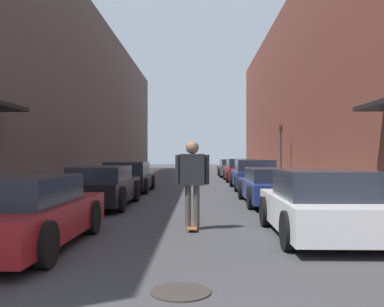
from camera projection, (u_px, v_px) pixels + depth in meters
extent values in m
plane|color=#38383A|center=(194.00, 188.00, 20.50)|extent=(102.51, 102.51, 0.00)
cube|color=#A3A099|center=(115.00, 181.00, 25.24)|extent=(1.80, 46.59, 0.12)
cube|color=#A3A099|center=(275.00, 181.00, 25.08)|extent=(1.80, 46.59, 0.12)
cube|color=#564C47|center=(67.00, 97.00, 25.31)|extent=(4.00, 46.59, 9.99)
cube|color=brown|center=(324.00, 88.00, 25.05)|extent=(4.00, 46.59, 11.08)
cube|color=maroon|center=(21.00, 220.00, 7.27)|extent=(1.90, 4.26, 0.59)
cube|color=#232833|center=(16.00, 190.00, 7.06)|extent=(1.65, 2.22, 0.46)
cylinder|color=black|center=(4.00, 217.00, 8.60)|extent=(0.18, 0.67, 0.67)
cylinder|color=black|center=(93.00, 217.00, 8.57)|extent=(0.18, 0.67, 0.67)
cylinder|color=black|center=(46.00, 245.00, 5.94)|extent=(0.18, 0.67, 0.67)
cube|color=black|center=(103.00, 190.00, 13.20)|extent=(1.71, 4.48, 0.62)
cube|color=#232833|center=(101.00, 173.00, 12.98)|extent=(1.50, 2.33, 0.42)
cylinder|color=black|center=(87.00, 191.00, 14.60)|extent=(0.18, 0.72, 0.72)
cylinder|color=black|center=(136.00, 191.00, 14.57)|extent=(0.18, 0.72, 0.72)
cylinder|color=black|center=(61.00, 199.00, 11.82)|extent=(0.18, 0.72, 0.72)
cylinder|color=black|center=(121.00, 199.00, 11.80)|extent=(0.18, 0.72, 0.72)
cube|color=black|center=(128.00, 181.00, 18.51)|extent=(1.93, 4.15, 0.59)
cube|color=#232833|center=(127.00, 168.00, 18.30)|extent=(1.68, 2.16, 0.52)
cylinder|color=black|center=(112.00, 182.00, 19.80)|extent=(0.18, 0.65, 0.65)
cylinder|color=black|center=(152.00, 182.00, 19.77)|extent=(0.18, 0.65, 0.65)
cylinder|color=black|center=(100.00, 186.00, 17.24)|extent=(0.18, 0.65, 0.65)
cylinder|color=black|center=(145.00, 186.00, 17.21)|extent=(0.18, 0.65, 0.65)
cube|color=silver|center=(323.00, 212.00, 8.26)|extent=(1.91, 3.93, 0.59)
cube|color=#232833|center=(325.00, 184.00, 8.06)|extent=(1.67, 2.05, 0.52)
cylinder|color=black|center=(265.00, 211.00, 9.48)|extent=(0.18, 0.67, 0.67)
cylinder|color=black|center=(348.00, 211.00, 9.45)|extent=(0.18, 0.67, 0.67)
cylinder|color=black|center=(288.00, 231.00, 7.06)|extent=(0.18, 0.67, 0.67)
cube|color=navy|center=(274.00, 189.00, 13.84)|extent=(1.92, 4.58, 0.56)
cube|color=#232833|center=(275.00, 175.00, 13.62)|extent=(1.68, 2.38, 0.42)
cylinder|color=black|center=(241.00, 190.00, 15.28)|extent=(0.18, 0.68, 0.68)
cylinder|color=black|center=(293.00, 190.00, 15.24)|extent=(0.18, 0.68, 0.68)
cylinder|color=black|center=(251.00, 198.00, 12.44)|extent=(0.18, 0.68, 0.68)
cylinder|color=black|center=(315.00, 198.00, 12.41)|extent=(0.18, 0.68, 0.68)
cube|color=navy|center=(254.00, 178.00, 19.76)|extent=(1.96, 4.64, 0.66)
cube|color=#232833|center=(254.00, 165.00, 19.53)|extent=(1.69, 2.43, 0.52)
cylinder|color=black|center=(232.00, 180.00, 21.20)|extent=(0.18, 0.68, 0.68)
cylinder|color=black|center=(269.00, 180.00, 21.17)|extent=(0.18, 0.68, 0.68)
cylinder|color=black|center=(237.00, 184.00, 18.35)|extent=(0.18, 0.68, 0.68)
cylinder|color=black|center=(279.00, 184.00, 18.32)|extent=(0.18, 0.68, 0.68)
cube|color=maroon|center=(240.00, 173.00, 25.75)|extent=(1.83, 4.42, 0.66)
cube|color=#232833|center=(241.00, 163.00, 25.53)|extent=(1.59, 2.31, 0.52)
cylinder|color=black|center=(225.00, 175.00, 27.13)|extent=(0.18, 0.63, 0.63)
cylinder|color=black|center=(252.00, 175.00, 27.10)|extent=(0.18, 0.63, 0.63)
cylinder|color=black|center=(228.00, 177.00, 24.40)|extent=(0.18, 0.63, 0.63)
cylinder|color=black|center=(258.00, 177.00, 24.37)|extent=(0.18, 0.63, 0.63)
cube|color=#515459|center=(232.00, 169.00, 31.11)|extent=(1.91, 4.50, 0.68)
cube|color=#232833|center=(233.00, 162.00, 30.89)|extent=(1.67, 2.35, 0.41)
cylinder|color=black|center=(219.00, 171.00, 32.52)|extent=(0.18, 0.68, 0.68)
cylinder|color=black|center=(243.00, 171.00, 32.49)|extent=(0.18, 0.68, 0.68)
cylinder|color=black|center=(221.00, 173.00, 29.74)|extent=(0.18, 0.68, 0.68)
cylinder|color=black|center=(247.00, 173.00, 29.70)|extent=(0.18, 0.68, 0.68)
cube|color=silver|center=(229.00, 168.00, 36.30)|extent=(1.76, 4.50, 0.62)
cube|color=#232833|center=(229.00, 162.00, 36.07)|extent=(1.53, 2.35, 0.43)
cylinder|color=black|center=(218.00, 169.00, 37.70)|extent=(0.18, 0.62, 0.62)
cylinder|color=black|center=(237.00, 169.00, 37.67)|extent=(0.18, 0.62, 0.62)
cylinder|color=black|center=(220.00, 170.00, 34.92)|extent=(0.18, 0.62, 0.62)
cylinder|color=black|center=(240.00, 170.00, 34.89)|extent=(0.18, 0.62, 0.62)
cube|color=brown|center=(192.00, 227.00, 9.05)|extent=(0.20, 0.78, 0.02)
cylinder|color=beige|center=(189.00, 226.00, 9.30)|extent=(0.03, 0.06, 0.06)
cylinder|color=beige|center=(196.00, 226.00, 9.30)|extent=(0.03, 0.06, 0.06)
cylinder|color=beige|center=(188.00, 230.00, 8.80)|extent=(0.03, 0.06, 0.06)
cylinder|color=beige|center=(196.00, 230.00, 8.80)|extent=(0.03, 0.06, 0.06)
cylinder|color=#47423D|center=(188.00, 206.00, 9.06)|extent=(0.13, 0.13, 0.87)
cylinder|color=#47423D|center=(197.00, 206.00, 9.05)|extent=(0.13, 0.13, 0.87)
cube|color=#232328|center=(192.00, 170.00, 9.06)|extent=(0.52, 0.23, 0.66)
sphere|color=#8C664C|center=(192.00, 147.00, 9.06)|extent=(0.28, 0.28, 0.28)
cylinder|color=#232328|center=(178.00, 170.00, 9.06)|extent=(0.10, 0.10, 0.63)
cylinder|color=#232328|center=(207.00, 170.00, 9.05)|extent=(0.10, 0.10, 0.63)
cylinder|color=#332D28|center=(181.00, 292.00, 4.92)|extent=(0.70, 0.70, 0.02)
cylinder|color=#2D2D2D|center=(281.00, 152.00, 24.40)|extent=(0.10, 0.10, 3.23)
cube|color=#332D0F|center=(281.00, 128.00, 24.40)|extent=(0.16, 0.16, 0.45)
sphere|color=red|center=(281.00, 126.00, 24.31)|extent=(0.11, 0.11, 0.11)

